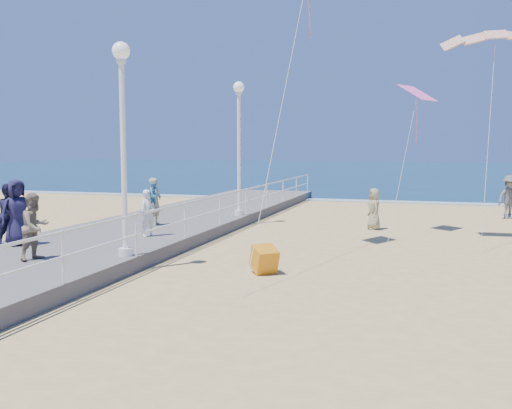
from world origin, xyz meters
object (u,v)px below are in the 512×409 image
(lamp_post_far, at_px, (239,134))
(beach_walker_a, at_px, (510,197))
(spectator_1, at_px, (35,227))
(box_kite, at_px, (264,262))
(spectator_4, at_px, (17,213))
(spectator_6, at_px, (155,202))
(lamp_post_mid, at_px, (123,126))
(toddler_held, at_px, (154,196))
(beach_walker_c, at_px, (374,209))
(woman_holding_toddler, at_px, (148,213))
(spectator_7, at_px, (11,214))

(lamp_post_far, distance_m, beach_walker_a, 12.30)
(spectator_1, relative_size, box_kite, 2.73)
(spectator_1, bearing_deg, spectator_4, 59.42)
(spectator_1, bearing_deg, spectator_6, 10.47)
(lamp_post_mid, relative_size, spectator_6, 3.18)
(toddler_held, height_order, beach_walker_c, toddler_held)
(lamp_post_far, height_order, woman_holding_toddler, lamp_post_far)
(box_kite, bearing_deg, toddler_held, 111.06)
(beach_walker_a, bearing_deg, box_kite, -153.42)
(lamp_post_far, xyz_separation_m, spectator_1, (-1.86, -10.07, -2.44))
(toddler_held, distance_m, spectator_4, 3.94)
(lamp_post_mid, bearing_deg, box_kite, 12.47)
(spectator_7, bearing_deg, box_kite, -87.58)
(lamp_post_mid, bearing_deg, beach_walker_a, 53.28)
(spectator_1, xyz_separation_m, spectator_6, (-0.03, 6.42, 0.02))
(woman_holding_toddler, xyz_separation_m, spectator_1, (-0.93, -4.07, 0.09))
(woman_holding_toddler, distance_m, spectator_7, 3.89)
(toddler_held, relative_size, spectator_6, 0.49)
(spectator_6, bearing_deg, spectator_1, -178.43)
(spectator_7, bearing_deg, spectator_1, -126.93)
(woman_holding_toddler, relative_size, toddler_held, 1.78)
(lamp_post_mid, bearing_deg, lamp_post_far, 90.00)
(spectator_1, distance_m, spectator_7, 2.70)
(lamp_post_far, xyz_separation_m, toddler_held, (-0.78, -5.85, -2.01))
(spectator_4, height_order, beach_walker_c, spectator_4)
(woman_holding_toddler, xyz_separation_m, spectator_4, (-2.74, -2.51, 0.20))
(spectator_1, bearing_deg, beach_walker_c, -24.58)
(woman_holding_toddler, distance_m, spectator_1, 4.18)
(woman_holding_toddler, distance_m, box_kite, 4.99)
(spectator_4, bearing_deg, spectator_6, 14.15)
(lamp_post_far, xyz_separation_m, beach_walker_c, (5.34, 0.28, -2.87))
(lamp_post_far, bearing_deg, spectator_4, -113.33)
(woman_holding_toddler, xyz_separation_m, beach_walker_a, (11.66, 11.38, -0.17))
(woman_holding_toddler, bearing_deg, box_kite, -92.62)
(lamp_post_mid, relative_size, spectator_7, 3.08)
(spectator_1, bearing_deg, toddler_held, -4.11)
(beach_walker_c, bearing_deg, woman_holding_toddler, -67.61)
(woman_holding_toddler, relative_size, spectator_7, 0.84)
(beach_walker_c, bearing_deg, box_kite, -35.17)
(spectator_6, relative_size, box_kite, 2.79)
(lamp_post_far, distance_m, beach_walker_c, 6.07)
(toddler_held, relative_size, beach_walker_c, 0.51)
(toddler_held, relative_size, box_kite, 1.35)
(lamp_post_mid, bearing_deg, spectator_6, 109.44)
(spectator_7, bearing_deg, beach_walker_c, -45.88)
(lamp_post_mid, xyz_separation_m, spectator_4, (-3.67, 0.49, -2.33))
(lamp_post_mid, xyz_separation_m, beach_walker_a, (10.73, 14.38, -2.70))
(beach_walker_c, bearing_deg, spectator_1, -57.48)
(spectator_1, relative_size, spectator_7, 0.95)
(beach_walker_a, bearing_deg, spectator_7, -172.16)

